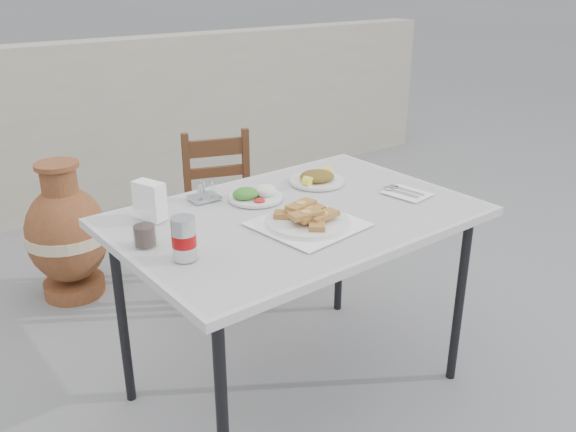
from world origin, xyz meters
TOP-DOWN VIEW (x-y plane):
  - ground at (0.00, 0.00)m, footprint 80.00×80.00m
  - cafe_table at (-0.14, -0.09)m, footprint 1.39×0.98m
  - pide_plate at (-0.18, -0.22)m, footprint 0.39×0.39m
  - salad_rice_plate at (-0.20, 0.11)m, footprint 0.22×0.22m
  - salad_chopped_plate at (0.13, 0.12)m, footprint 0.23×0.23m
  - soda_can at (-0.66, -0.21)m, footprint 0.08×0.08m
  - cola_glass at (-0.73, -0.04)m, footprint 0.08×0.08m
  - napkin_holder at (-0.62, 0.16)m, footprint 0.10×0.13m
  - condiment_caddy at (-0.37, 0.22)m, footprint 0.11×0.09m
  - cutlery_napkin at (0.34, -0.18)m, footprint 0.17×0.20m
  - chair at (0.06, 0.86)m, footprint 0.48×0.48m
  - terracotta_urn at (-0.67, 1.27)m, footprint 0.43×0.43m
  - back_wall at (0.00, 2.50)m, footprint 6.00×0.25m

SIDE VIEW (x-z plane):
  - ground at x=0.00m, z-range 0.00..0.00m
  - terracotta_urn at x=-0.67m, z-range -0.03..0.73m
  - chair at x=0.06m, z-range 0.02..0.88m
  - back_wall at x=0.00m, z-range 0.00..1.20m
  - cafe_table at x=-0.14m, z-range 0.35..1.17m
  - cutlery_napkin at x=0.34m, z-range 0.82..0.83m
  - salad_chopped_plate at x=0.13m, z-range 0.81..0.86m
  - salad_rice_plate at x=-0.20m, z-range 0.81..0.87m
  - condiment_caddy at x=-0.37m, z-range 0.81..0.89m
  - pide_plate at x=-0.18m, z-range 0.82..0.89m
  - cola_glass at x=-0.73m, z-range 0.81..0.93m
  - soda_can at x=-0.66m, z-range 0.82..0.96m
  - napkin_holder at x=-0.62m, z-range 0.82..0.96m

